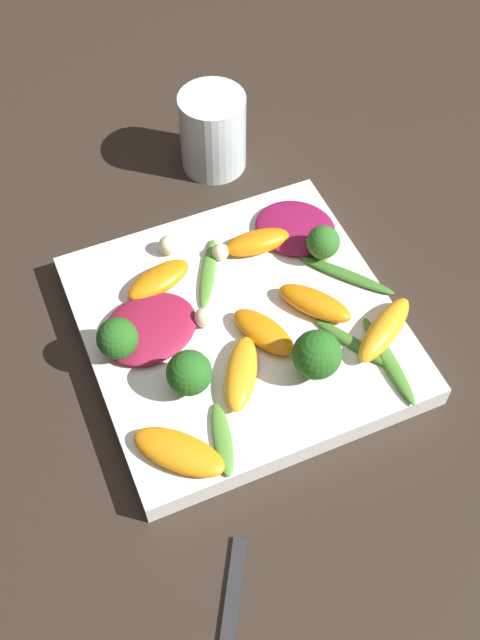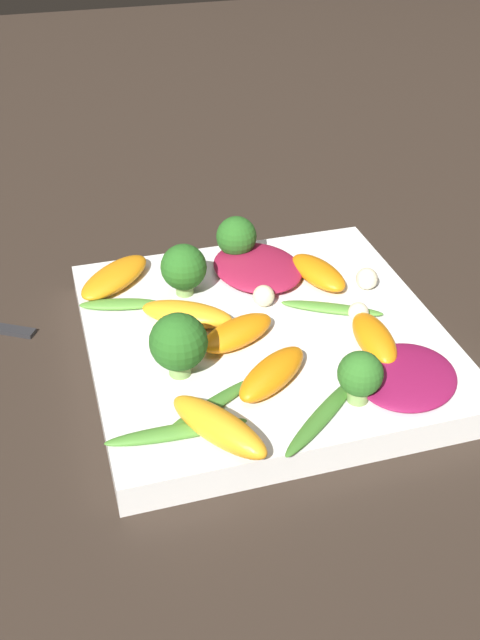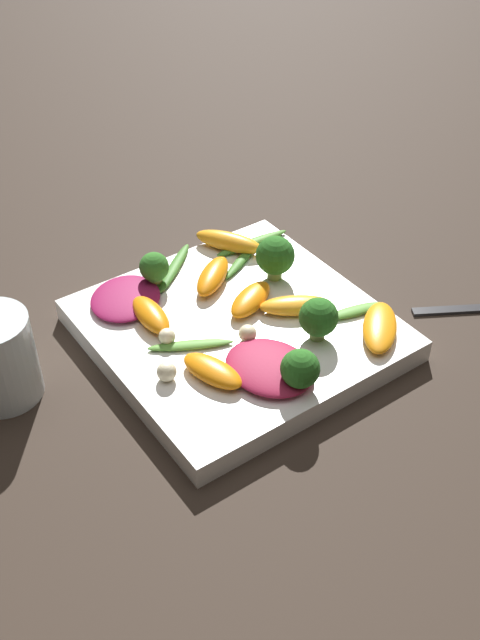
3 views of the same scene
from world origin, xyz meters
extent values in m
plane|color=#2D231C|center=(0.00, 0.00, 0.00)|extent=(2.40, 2.40, 0.00)
cube|color=white|center=(0.00, 0.00, 0.01)|extent=(0.27, 0.27, 0.02)
ellipsoid|color=maroon|center=(-0.08, 0.09, 0.03)|extent=(0.10, 0.10, 0.01)
ellipsoid|color=maroon|center=(-0.02, -0.08, 0.03)|extent=(0.09, 0.10, 0.01)
ellipsoid|color=orange|center=(0.01, 0.07, 0.03)|extent=(0.07, 0.06, 0.02)
ellipsoid|color=orange|center=(0.06, 0.11, 0.03)|extent=(0.06, 0.08, 0.02)
ellipsoid|color=orange|center=(0.02, 0.01, 0.03)|extent=(0.07, 0.05, 0.02)
ellipsoid|color=orange|center=(-0.06, -0.05, 0.03)|extent=(0.05, 0.07, 0.02)
ellipsoid|color=orange|center=(0.06, -0.02, 0.03)|extent=(0.08, 0.06, 0.02)
ellipsoid|color=orange|center=(0.10, -0.09, 0.03)|extent=(0.08, 0.08, 0.01)
ellipsoid|color=orange|center=(-0.07, 0.05, 0.03)|extent=(0.03, 0.06, 0.02)
cylinder|color=#84AD5B|center=(-0.01, -0.11, 0.03)|extent=(0.01, 0.01, 0.01)
sphere|color=#26601E|center=(-0.01, -0.11, 0.05)|extent=(0.04, 0.04, 0.04)
cylinder|color=#7A9E51|center=(0.05, -0.06, 0.03)|extent=(0.01, 0.01, 0.01)
sphere|color=#26601E|center=(0.05, -0.06, 0.05)|extent=(0.04, 0.04, 0.04)
cylinder|color=#7A9E51|center=(-0.04, 0.10, 0.03)|extent=(0.01, 0.01, 0.01)
sphere|color=#2D6B23|center=(-0.04, 0.10, 0.05)|extent=(0.03, 0.03, 0.03)
cylinder|color=#7A9E51|center=(0.07, 0.04, 0.03)|extent=(0.02, 0.02, 0.02)
sphere|color=#26601E|center=(0.07, 0.04, 0.05)|extent=(0.04, 0.04, 0.04)
ellipsoid|color=#47842D|center=(0.09, 0.10, 0.03)|extent=(0.09, 0.02, 0.01)
ellipsoid|color=#518E33|center=(0.10, -0.06, 0.03)|extent=(0.07, 0.03, 0.01)
ellipsoid|color=#3D7528|center=(0.06, 0.08, 0.03)|extent=(0.08, 0.05, 0.01)
ellipsoid|color=#518E33|center=(-0.06, -0.01, 0.03)|extent=(0.08, 0.05, 0.01)
ellipsoid|color=#3D7528|center=(-0.01, 0.11, 0.03)|extent=(0.08, 0.07, 0.01)
sphere|color=beige|center=(-0.10, -0.03, 0.03)|extent=(0.02, 0.02, 0.02)
sphere|color=beige|center=(-0.01, -0.03, 0.03)|extent=(0.02, 0.02, 0.02)
sphere|color=beige|center=(-0.07, 0.01, 0.03)|extent=(0.02, 0.02, 0.02)
camera|label=1|loc=(0.35, -0.15, 0.56)|focal=42.00mm
camera|label=2|loc=(0.15, 0.44, 0.36)|focal=42.00mm
camera|label=3|loc=(-0.32, -0.46, 0.49)|focal=42.00mm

